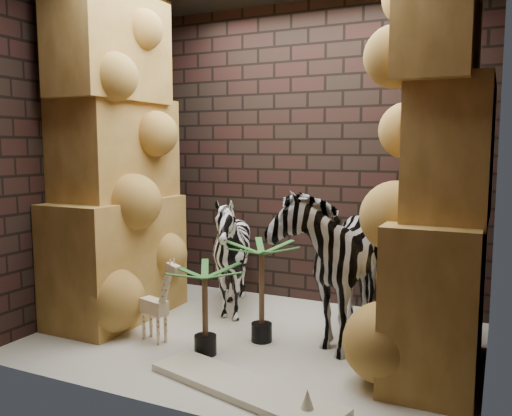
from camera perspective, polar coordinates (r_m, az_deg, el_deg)
The scene contains 13 objects.
floor at distance 4.46m, azimuth -0.27°, elevation -14.09°, with size 3.50×3.50×0.00m, color beige.
wall_back at distance 5.32m, azimuth 5.55°, elevation 5.79°, with size 3.50×3.50×0.00m, color black.
wall_front at distance 3.09m, azimuth -10.36°, elevation 5.07°, with size 3.50×3.50×0.00m, color black.
wall_left at distance 5.17m, azimuth -18.16°, elevation 5.46°, with size 3.00×3.00×0.00m, color black.
wall_right at distance 3.76m, azimuth 24.65°, elevation 4.84°, with size 3.00×3.00×0.00m, color black.
rock_pillar_left at distance 4.93m, azimuth -15.19°, elevation 5.52°, with size 0.68×1.30×3.00m, color tan, non-canonical shape.
rock_pillar_right at distance 3.78m, azimuth 19.63°, elevation 5.07°, with size 0.58×1.25×3.00m, color tan, non-canonical shape.
zebra_right at distance 4.41m, azimuth 8.46°, elevation -4.18°, with size 0.69×1.27×1.51m, color white.
zebra_left at distance 4.95m, azimuth -2.68°, elevation -5.72°, with size 0.92×1.14×1.04m, color white.
giraffe_toy at distance 4.38m, azimuth -11.06°, elevation -9.48°, with size 0.38×0.13×0.74m, color beige, non-canonical shape.
palm_front at distance 4.29m, azimuth 0.63°, elevation -9.07°, with size 0.36×0.36×0.83m, color #165019, non-canonical shape.
palm_back at distance 4.06m, azimuth -5.57°, elevation -10.96°, with size 0.36×0.36×0.70m, color #165019, non-canonical shape.
surfboard at distance 3.59m, azimuth -1.38°, elevation -18.97°, with size 1.42×0.35×0.05m, color beige.
Camera 1 is at (1.79, -3.76, 1.58)m, focal length 36.77 mm.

